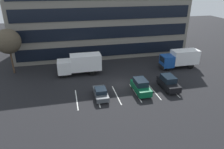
# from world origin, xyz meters

# --- Properties ---
(ground_plane) EXTENTS (120.00, 120.00, 0.00)m
(ground_plane) POSITION_xyz_m (0.00, 0.00, 0.00)
(ground_plane) COLOR black
(office_building) EXTENTS (35.55, 13.06, 14.40)m
(office_building) POSITION_xyz_m (0.00, 17.95, 7.20)
(office_building) COLOR slate
(office_building) RESTS_ON ground_plane
(lot_markings) EXTENTS (14.14, 5.40, 0.01)m
(lot_markings) POSITION_xyz_m (-0.00, -3.03, 0.00)
(lot_markings) COLOR silver
(lot_markings) RESTS_ON ground_plane
(box_truck_white) EXTENTS (7.46, 2.47, 3.46)m
(box_truck_white) POSITION_xyz_m (-5.67, 5.46, 1.95)
(box_truck_white) COLOR white
(box_truck_white) RESTS_ON ground_plane
(box_truck_blue) EXTENTS (7.08, 2.34, 3.28)m
(box_truck_blue) POSITION_xyz_m (12.45, 4.42, 1.85)
(box_truck_blue) COLOR #194799
(box_truck_blue) RESTS_ON ground_plane
(sedan_charcoal) EXTENTS (1.68, 4.01, 1.44)m
(sedan_charcoal) POSITION_xyz_m (-3.71, -3.19, 0.68)
(sedan_charcoal) COLOR #474C51
(sedan_charcoal) RESTS_ON ground_plane
(suv_forest) EXTENTS (1.84, 4.34, 1.96)m
(suv_forest) POSITION_xyz_m (2.19, -2.97, 0.95)
(suv_forest) COLOR #0C5933
(suv_forest) RESTS_ON ground_plane
(suv_black) EXTENTS (1.87, 4.42, 2.00)m
(suv_black) POSITION_xyz_m (6.58, -2.81, 0.97)
(suv_black) COLOR black
(suv_black) RESTS_ON ground_plane
(bare_tree) EXTENTS (4.13, 4.13, 7.74)m
(bare_tree) POSITION_xyz_m (-17.00, 8.47, 5.66)
(bare_tree) COLOR #473323
(bare_tree) RESTS_ON ground_plane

